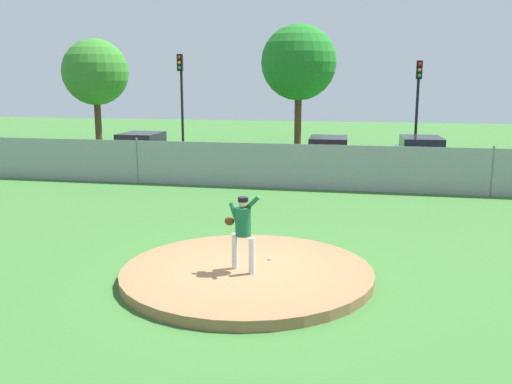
{
  "coord_description": "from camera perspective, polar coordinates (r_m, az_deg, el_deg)",
  "views": [
    {
      "loc": [
        2.41,
        -10.93,
        4.06
      ],
      "look_at": [
        -0.47,
        3.25,
        1.18
      ],
      "focal_mm": 39.49,
      "sensor_mm": 36.0,
      "label": 1
    }
  ],
  "objects": [
    {
      "name": "pitchers_mound",
      "position": [
        11.87,
        -0.92,
        -8.22
      ],
      "size": [
        5.25,
        5.25,
        0.21
      ],
      "primitive_type": "cylinder",
      "color": "olive",
      "rests_on": "ground_plane"
    },
    {
      "name": "traffic_light_far",
      "position": [
        29.52,
        16.08,
        9.57
      ],
      "size": [
        0.28,
        0.46,
        5.01
      ],
      "color": "black",
      "rests_on": "ground_plane"
    },
    {
      "name": "tree_tall_centre",
      "position": [
        35.57,
        4.35,
        12.93
      ],
      "size": [
        4.64,
        4.64,
        7.46
      ],
      "color": "#4C331E",
      "rests_on": "ground_plane"
    },
    {
      "name": "ground_plane",
      "position": [
        17.57,
        3.29,
        -2.13
      ],
      "size": [
        80.0,
        80.0,
        0.0
      ],
      "primitive_type": "plane",
      "color": "#386B2D"
    },
    {
      "name": "asphalt_strip",
      "position": [
        25.86,
        6.0,
        2.16
      ],
      "size": [
        44.0,
        7.0,
        0.01
      ],
      "primitive_type": "cube",
      "color": "#2B2B2D",
      "rests_on": "ground_plane"
    },
    {
      "name": "chainlink_fence",
      "position": [
        21.31,
        4.86,
        2.56
      ],
      "size": [
        33.53,
        0.07,
        1.81
      ],
      "color": "gray",
      "rests_on": "ground_plane"
    },
    {
      "name": "parked_car_teal",
      "position": [
        25.66,
        16.33,
        3.48
      ],
      "size": [
        2.03,
        4.4,
        1.65
      ],
      "color": "#146066",
      "rests_on": "ground_plane"
    },
    {
      "name": "parked_car_red",
      "position": [
        25.39,
        7.32,
        3.7
      ],
      "size": [
        1.98,
        4.29,
        1.59
      ],
      "color": "#A81919",
      "rests_on": "ground_plane"
    },
    {
      "name": "pitcher_youth",
      "position": [
        11.42,
        -1.36,
        -3.46
      ],
      "size": [
        0.8,
        0.39,
        1.63
      ],
      "color": "silver",
      "rests_on": "pitchers_mound"
    },
    {
      "name": "traffic_cone_orange",
      "position": [
        24.82,
        12.75,
        2.17
      ],
      "size": [
        0.4,
        0.4,
        0.55
      ],
      "color": "orange",
      "rests_on": "asphalt_strip"
    },
    {
      "name": "baseball",
      "position": [
        12.36,
        1.41,
        -6.73
      ],
      "size": [
        0.07,
        0.07,
        0.07
      ],
      "primitive_type": "sphere",
      "color": "white",
      "rests_on": "pitchers_mound"
    },
    {
      "name": "traffic_light_near",
      "position": [
        31.52,
        -7.59,
        10.47
      ],
      "size": [
        0.28,
        0.46,
        5.45
      ],
      "color": "black",
      "rests_on": "ground_plane"
    },
    {
      "name": "tree_broad_left",
      "position": [
        38.43,
        -15.95,
        11.58
      ],
      "size": [
        4.23,
        4.23,
        6.7
      ],
      "color": "#4C331E",
      "rests_on": "ground_plane"
    },
    {
      "name": "parked_car_champagne",
      "position": [
        27.54,
        -11.52,
        4.15
      ],
      "size": [
        1.98,
        4.14,
        1.61
      ],
      "color": "tan",
      "rests_on": "ground_plane"
    }
  ]
}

